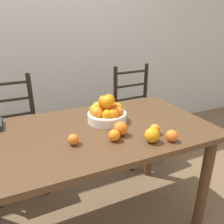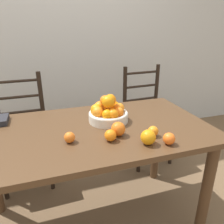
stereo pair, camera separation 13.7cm
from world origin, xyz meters
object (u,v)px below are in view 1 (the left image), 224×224
fruit_bowl (107,112)px  chair_left (14,138)px  orange_loose_0 (121,129)px  orange_loose_4 (172,136)px  orange_loose_2 (155,129)px  chair_right (137,115)px  orange_loose_1 (73,140)px  orange_loose_3 (152,135)px  orange_loose_5 (114,135)px

fruit_bowl → chair_left: 0.92m
orange_loose_0 → orange_loose_4: size_ratio=1.27×
orange_loose_2 → orange_loose_4: bearing=-71.5°
orange_loose_0 → chair_right: 1.08m
orange_loose_1 → orange_loose_2: bearing=-9.1°
fruit_bowl → chair_right: bearing=44.9°
fruit_bowl → orange_loose_1: bearing=-143.2°
fruit_bowl → orange_loose_4: (0.22, -0.40, -0.03)m
orange_loose_0 → orange_loose_2: size_ratio=1.36×
orange_loose_0 → chair_left: (-0.60, 0.82, -0.33)m
chair_left → orange_loose_4: bearing=-52.0°
fruit_bowl → orange_loose_1: (-0.28, -0.21, -0.03)m
orange_loose_3 → orange_loose_1: bearing=159.4°
orange_loose_2 → orange_loose_5: size_ratio=0.92×
orange_loose_1 → orange_loose_3: (0.40, -0.15, 0.01)m
orange_loose_1 → orange_loose_5: (0.22, -0.05, 0.00)m
orange_loose_0 → orange_loose_1: orange_loose_0 is taller
orange_loose_1 → orange_loose_5: 0.22m
orange_loose_4 → chair_left: (-0.83, 1.00, -0.32)m
orange_loose_1 → orange_loose_3: size_ratio=0.73×
chair_right → fruit_bowl: bearing=-138.6°
orange_loose_2 → orange_loose_3: size_ratio=0.74×
chair_left → chair_right: bearing=-1.5°
fruit_bowl → orange_loose_0: (-0.00, -0.22, -0.02)m
chair_left → chair_right: same height
orange_loose_3 → orange_loose_0: bearing=129.6°
orange_loose_0 → orange_loose_4: bearing=-38.5°
fruit_bowl → orange_loose_2: bearing=-57.3°
orange_loose_1 → orange_loose_3: bearing=-20.6°
fruit_bowl → orange_loose_3: fruit_bowl is taller
chair_right → orange_loose_5: bearing=-131.2°
orange_loose_5 → chair_left: chair_left is taller
orange_loose_0 → orange_loose_5: (-0.06, -0.05, -0.01)m
orange_loose_3 → orange_loose_5: orange_loose_3 is taller
fruit_bowl → orange_loose_2: fruit_bowl is taller
chair_left → orange_loose_3: bearing=-54.9°
fruit_bowl → orange_loose_0: fruit_bowl is taller
orange_loose_2 → chair_left: chair_left is taller
orange_loose_4 → fruit_bowl: bearing=119.1°
orange_loose_0 → orange_loose_2: orange_loose_0 is taller
orange_loose_2 → chair_left: (-0.79, 0.89, -0.32)m
orange_loose_0 → orange_loose_5: size_ratio=1.26×
fruit_bowl → orange_loose_5: size_ratio=3.95×
orange_loose_0 → orange_loose_5: orange_loose_0 is taller
fruit_bowl → orange_loose_4: 0.46m
orange_loose_2 → orange_loose_4: (0.04, -0.11, 0.00)m
orange_loose_4 → chair_right: chair_right is taller
orange_loose_1 → chair_right: 1.25m
orange_loose_4 → orange_loose_5: (-0.29, 0.13, 0.00)m
orange_loose_2 → chair_left: bearing=131.4°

